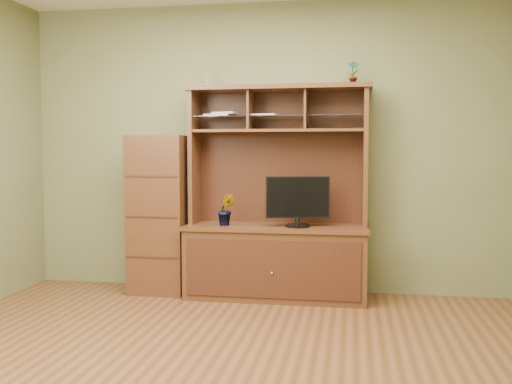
# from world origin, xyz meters

# --- Properties ---
(room) EXTENTS (4.54, 4.04, 2.74)m
(room) POSITION_xyz_m (0.00, 0.00, 1.35)
(room) COLOR #503116
(room) RESTS_ON ground
(media_hutch) EXTENTS (1.66, 0.61, 1.90)m
(media_hutch) POSITION_xyz_m (0.18, 1.73, 0.52)
(media_hutch) COLOR #412512
(media_hutch) RESTS_ON room
(monitor) EXTENTS (0.55, 0.22, 0.45)m
(monitor) POSITION_xyz_m (0.37, 1.65, 0.89)
(monitor) COLOR black
(monitor) RESTS_ON media_hutch
(orchid_plant) EXTENTS (0.18, 0.15, 0.29)m
(orchid_plant) POSITION_xyz_m (-0.27, 1.65, 0.79)
(orchid_plant) COLOR #355F20
(orchid_plant) RESTS_ON media_hutch
(top_plant) EXTENTS (0.12, 0.09, 0.22)m
(top_plant) POSITION_xyz_m (0.84, 1.80, 2.01)
(top_plant) COLOR #306122
(top_plant) RESTS_ON media_hutch
(reed_diffuser) EXTENTS (0.06, 0.06, 0.28)m
(reed_diffuser) POSITION_xyz_m (-0.48, 1.81, 2.01)
(reed_diffuser) COLOR silver
(reed_diffuser) RESTS_ON media_hutch
(magazines) EXTENTS (0.68, 0.20, 0.04)m
(magazines) POSITION_xyz_m (-0.22, 1.80, 1.65)
(magazines) COLOR silver
(magazines) RESTS_ON media_hutch
(side_cabinet) EXTENTS (0.52, 0.47, 1.46)m
(side_cabinet) POSITION_xyz_m (-0.92, 1.75, 0.73)
(side_cabinet) COLOR #412512
(side_cabinet) RESTS_ON room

